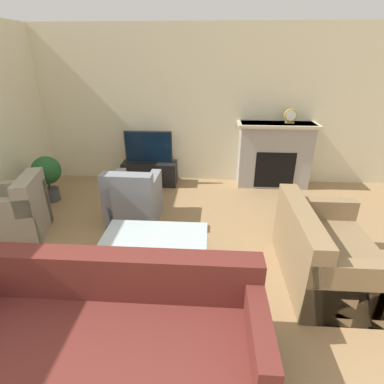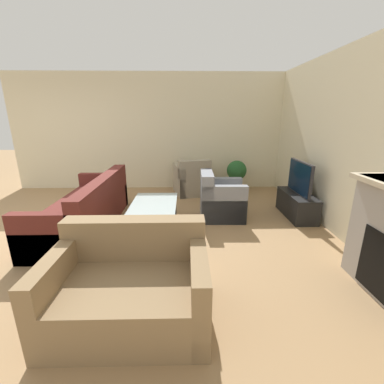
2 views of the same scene
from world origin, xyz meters
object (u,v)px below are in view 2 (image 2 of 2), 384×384
(couch_loveseat, at_px, (131,288))
(armchair_accent, at_px, (220,201))
(couch_sectional, at_px, (87,210))
(armchair_by_window, at_px, (192,181))
(coffee_table, at_px, (154,206))
(potted_plant, at_px, (237,173))
(tv, at_px, (300,178))

(couch_loveseat, height_order, armchair_accent, same)
(couch_sectional, height_order, armchair_by_window, same)
(coffee_table, relative_size, potted_plant, 1.49)
(couch_loveseat, relative_size, potted_plant, 1.77)
(couch_loveseat, xyz_separation_m, coffee_table, (-1.82, -0.01, 0.12))
(couch_loveseat, xyz_separation_m, potted_plant, (-3.86, 1.66, 0.18))
(coffee_table, bearing_deg, armchair_accent, 114.47)
(tv, height_order, armchair_by_window, tv)
(couch_sectional, bearing_deg, coffee_table, 83.16)
(couch_sectional, distance_m, coffee_table, 1.11)
(couch_sectional, relative_size, armchair_accent, 2.77)
(armchair_by_window, bearing_deg, couch_sectional, 33.43)
(tv, distance_m, armchair_by_window, 2.38)
(coffee_table, bearing_deg, tv, 102.21)
(couch_sectional, relative_size, coffee_table, 2.02)
(couch_sectional, height_order, coffee_table, couch_sectional)
(tv, bearing_deg, armchair_accent, -88.46)
(armchair_accent, bearing_deg, couch_loveseat, 156.22)
(tv, xyz_separation_m, couch_sectional, (0.41, -3.57, -0.42))
(armchair_by_window, height_order, coffee_table, armchair_by_window)
(tv, xyz_separation_m, potted_plant, (-1.51, -0.81, -0.24))
(armchair_accent, bearing_deg, tv, -87.10)
(couch_sectional, relative_size, armchair_by_window, 2.43)
(couch_sectional, relative_size, couch_loveseat, 1.71)
(couch_sectional, height_order, couch_loveseat, same)
(armchair_by_window, relative_size, potted_plant, 1.24)
(armchair_accent, xyz_separation_m, potted_plant, (-1.54, 0.57, 0.17))
(couch_sectional, distance_m, armchair_by_window, 2.52)
(tv, distance_m, armchair_accent, 1.44)
(tv, relative_size, coffee_table, 0.76)
(couch_loveseat, bearing_deg, potted_plant, 66.72)
(couch_sectional, bearing_deg, tv, 96.47)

